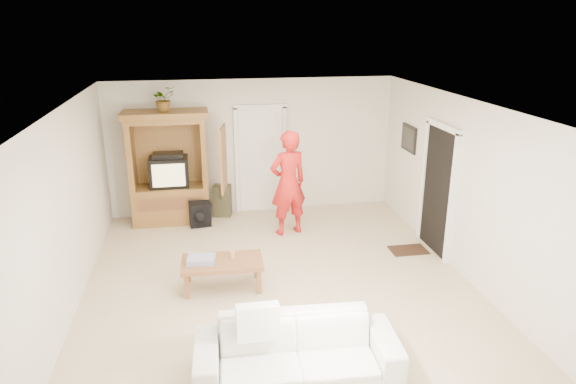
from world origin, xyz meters
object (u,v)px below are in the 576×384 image
Objects in this scene: man at (288,183)px; sofa at (297,351)px; coffee_table at (222,264)px; armoire at (171,175)px.

man is 3.96m from sofa.
sofa reaches higher than coffee_table.
sofa is (-0.60, -3.87, -0.62)m from man.
man is at bearing 84.33° from sofa.
coffee_table is (-1.27, -1.79, -0.57)m from man.
coffee_table is (-0.67, 2.08, 0.05)m from sofa.
man is at bearing -25.26° from armoire.
man is 1.61× the size of coffee_table.
armoire reaches higher than man.
sofa is 1.86× the size of coffee_table.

